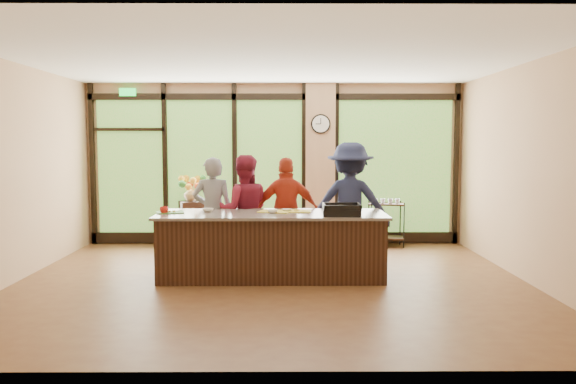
{
  "coord_description": "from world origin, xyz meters",
  "views": [
    {
      "loc": [
        0.18,
        -7.53,
        1.91
      ],
      "look_at": [
        0.23,
        0.4,
        1.21
      ],
      "focal_mm": 35.0,
      "sensor_mm": 36.0,
      "label": 1
    }
  ],
  "objects_px": {
    "cook_right": "(350,204)",
    "bar_cart": "(386,218)",
    "island_base": "(272,247)",
    "roasting_pan": "(342,212)",
    "flower_stand": "(192,224)",
    "cook_left": "(213,212)"
  },
  "relations": [
    {
      "from": "cook_left",
      "to": "flower_stand",
      "type": "distance_m",
      "value": 1.92
    },
    {
      "from": "island_base",
      "to": "bar_cart",
      "type": "distance_m",
      "value": 3.12
    },
    {
      "from": "roasting_pan",
      "to": "flower_stand",
      "type": "bearing_deg",
      "value": 135.53
    },
    {
      "from": "cook_left",
      "to": "flower_stand",
      "type": "bearing_deg",
      "value": -73.58
    },
    {
      "from": "island_base",
      "to": "bar_cart",
      "type": "bearing_deg",
      "value": 49.02
    },
    {
      "from": "cook_right",
      "to": "bar_cart",
      "type": "bearing_deg",
      "value": -109.3
    },
    {
      "from": "cook_right",
      "to": "roasting_pan",
      "type": "relative_size",
      "value": 3.8
    },
    {
      "from": "cook_right",
      "to": "flower_stand",
      "type": "bearing_deg",
      "value": -20.94
    },
    {
      "from": "island_base",
      "to": "cook_left",
      "type": "relative_size",
      "value": 1.83
    },
    {
      "from": "island_base",
      "to": "roasting_pan",
      "type": "xyz_separation_m",
      "value": [
        0.96,
        -0.28,
        0.52
      ]
    },
    {
      "from": "cook_left",
      "to": "cook_right",
      "type": "distance_m",
      "value": 2.13
    },
    {
      "from": "roasting_pan",
      "to": "cook_left",
      "type": "bearing_deg",
      "value": 156.06
    },
    {
      "from": "island_base",
      "to": "cook_left",
      "type": "bearing_deg",
      "value": 143.4
    },
    {
      "from": "bar_cart",
      "to": "cook_left",
      "type": "bearing_deg",
      "value": -139.01
    },
    {
      "from": "bar_cart",
      "to": "island_base",
      "type": "bearing_deg",
      "value": -119.5
    },
    {
      "from": "island_base",
      "to": "flower_stand",
      "type": "xyz_separation_m",
      "value": [
        -1.53,
        2.45,
        -0.03
      ]
    },
    {
      "from": "cook_left",
      "to": "cook_right",
      "type": "xyz_separation_m",
      "value": [
        2.12,
        0.15,
        0.11
      ]
    },
    {
      "from": "cook_right",
      "to": "roasting_pan",
      "type": "height_order",
      "value": "cook_right"
    },
    {
      "from": "island_base",
      "to": "flower_stand",
      "type": "relative_size",
      "value": 3.74
    },
    {
      "from": "flower_stand",
      "to": "bar_cart",
      "type": "relative_size",
      "value": 0.94
    },
    {
      "from": "roasting_pan",
      "to": "flower_stand",
      "type": "distance_m",
      "value": 3.73
    },
    {
      "from": "roasting_pan",
      "to": "bar_cart",
      "type": "distance_m",
      "value": 2.88
    }
  ]
}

